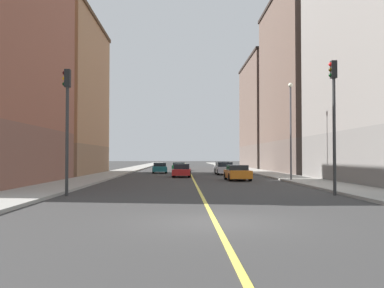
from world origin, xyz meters
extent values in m
plane|color=#363534|center=(0.00, 0.00, 0.00)|extent=(400.00, 400.00, 0.00)
cube|color=#9E9B93|center=(8.89, 49.00, 0.07)|extent=(3.42, 168.00, 0.15)
cube|color=#9E9B93|center=(-8.89, 49.00, 0.07)|extent=(3.42, 168.00, 0.15)
cube|color=#E5D14C|center=(0.00, 49.00, 0.01)|extent=(0.16, 154.00, 0.01)
cube|color=brown|center=(14.80, 41.25, 1.97)|extent=(8.41, 20.80, 3.95)
cube|color=brown|center=(14.80, 41.25, 12.98)|extent=(8.41, 20.80, 18.07)
cube|color=brown|center=(14.80, 64.00, 1.99)|extent=(8.41, 20.54, 3.99)
cube|color=brown|center=(14.80, 64.00, 11.37)|extent=(8.41, 20.54, 14.77)
cube|color=#2B221D|center=(14.80, 64.00, 18.96)|extent=(8.71, 20.84, 0.40)
cube|color=#8F6B4F|center=(-14.80, 35.70, 1.64)|extent=(8.41, 17.45, 3.27)
cube|color=#A8754C|center=(-14.80, 35.70, 10.19)|extent=(8.41, 17.45, 13.83)
cube|color=#4B3422|center=(-14.80, 35.70, 17.30)|extent=(8.71, 17.75, 0.40)
cylinder|color=#2D2D2D|center=(6.78, 8.91, 3.00)|extent=(0.16, 0.16, 5.99)
cube|color=black|center=(6.78, 8.91, 6.44)|extent=(0.28, 0.32, 0.90)
sphere|color=red|center=(6.62, 8.91, 6.71)|extent=(0.20, 0.20, 0.20)
sphere|color=#352204|center=(6.62, 8.91, 6.43)|extent=(0.20, 0.20, 0.20)
sphere|color=black|center=(6.62, 8.91, 6.15)|extent=(0.20, 0.20, 0.20)
cylinder|color=#2D2D2D|center=(-6.78, 8.91, 2.74)|extent=(0.16, 0.16, 5.49)
cube|color=black|center=(-6.78, 8.91, 5.94)|extent=(0.28, 0.32, 0.90)
sphere|color=#320404|center=(-6.94, 8.91, 6.21)|extent=(0.20, 0.20, 0.20)
sphere|color=orange|center=(-6.94, 8.91, 5.93)|extent=(0.20, 0.20, 0.20)
sphere|color=black|center=(-6.94, 8.91, 5.65)|extent=(0.20, 0.20, 0.20)
cylinder|color=#4C4C51|center=(7.78, 21.75, 3.89)|extent=(0.14, 0.14, 7.48)
sphere|color=#EAEACC|center=(7.78, 21.75, 7.78)|extent=(0.36, 0.36, 0.36)
cube|color=silver|center=(3.73, 35.21, 0.55)|extent=(1.90, 4.21, 0.66)
cube|color=black|center=(3.73, 35.38, 1.14)|extent=(1.64, 2.07, 0.51)
cylinder|color=black|center=(2.88, 36.49, 0.32)|extent=(0.23, 0.64, 0.64)
cylinder|color=black|center=(4.54, 36.52, 0.32)|extent=(0.23, 0.64, 0.64)
cylinder|color=black|center=(2.93, 33.90, 0.32)|extent=(0.23, 0.64, 0.64)
cylinder|color=black|center=(4.59, 33.93, 0.32)|extent=(0.23, 0.64, 0.64)
cube|color=#196670|center=(-3.70, 40.18, 0.52)|extent=(1.93, 4.51, 0.60)
cube|color=black|center=(-3.71, 40.34, 1.04)|extent=(1.60, 1.98, 0.44)
cylinder|color=black|center=(-4.55, 41.51, 0.32)|extent=(0.25, 0.65, 0.64)
cylinder|color=black|center=(-3.00, 41.58, 0.32)|extent=(0.25, 0.65, 0.64)
cylinder|color=black|center=(-4.41, 38.77, 0.32)|extent=(0.25, 0.65, 0.64)
cylinder|color=black|center=(-2.86, 38.84, 0.32)|extent=(0.25, 0.65, 0.64)
cube|color=red|center=(-1.01, 29.60, 0.51)|extent=(1.85, 4.41, 0.57)
cube|color=black|center=(-1.01, 29.70, 1.04)|extent=(1.57, 2.04, 0.50)
cylinder|color=black|center=(-1.74, 30.98, 0.32)|extent=(0.24, 0.65, 0.64)
cylinder|color=black|center=(-0.20, 30.93, 0.32)|extent=(0.24, 0.65, 0.64)
cylinder|color=black|center=(-1.83, 28.28, 0.32)|extent=(0.24, 0.65, 0.64)
cylinder|color=black|center=(-0.29, 28.23, 0.32)|extent=(0.24, 0.65, 0.64)
cube|color=#1E6B38|center=(-1.40, 49.97, 0.50)|extent=(2.04, 4.49, 0.56)
cube|color=black|center=(-1.41, 49.84, 0.98)|extent=(1.72, 1.97, 0.40)
cylinder|color=black|center=(-2.21, 51.37, 0.32)|extent=(0.24, 0.65, 0.64)
cylinder|color=black|center=(-0.49, 51.31, 0.32)|extent=(0.24, 0.65, 0.64)
cylinder|color=black|center=(-2.31, 48.63, 0.32)|extent=(0.24, 0.65, 0.64)
cylinder|color=black|center=(-0.59, 48.57, 0.32)|extent=(0.24, 0.65, 0.64)
cube|color=orange|center=(3.65, 23.30, 0.54)|extent=(1.92, 4.32, 0.64)
cube|color=black|center=(3.65, 23.43, 1.07)|extent=(1.64, 2.06, 0.43)
cylinder|color=black|center=(2.80, 24.60, 0.32)|extent=(0.24, 0.65, 0.64)
cylinder|color=black|center=(4.43, 24.65, 0.32)|extent=(0.24, 0.65, 0.64)
cylinder|color=black|center=(2.87, 21.96, 0.32)|extent=(0.24, 0.65, 0.64)
cylinder|color=black|center=(4.51, 22.01, 0.32)|extent=(0.24, 0.65, 0.64)
cube|color=white|center=(4.09, 42.03, 0.57)|extent=(1.81, 4.58, 0.70)
cube|color=black|center=(4.09, 41.98, 1.16)|extent=(1.57, 2.32, 0.47)
cylinder|color=black|center=(3.31, 43.45, 0.32)|extent=(0.23, 0.64, 0.64)
cylinder|color=black|center=(4.90, 43.43, 0.32)|extent=(0.23, 0.64, 0.64)
cylinder|color=black|center=(3.27, 40.63, 0.32)|extent=(0.23, 0.64, 0.64)
cylinder|color=black|center=(4.86, 40.61, 0.32)|extent=(0.23, 0.64, 0.64)
camera|label=1|loc=(-1.00, -13.11, 1.95)|focal=40.77mm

